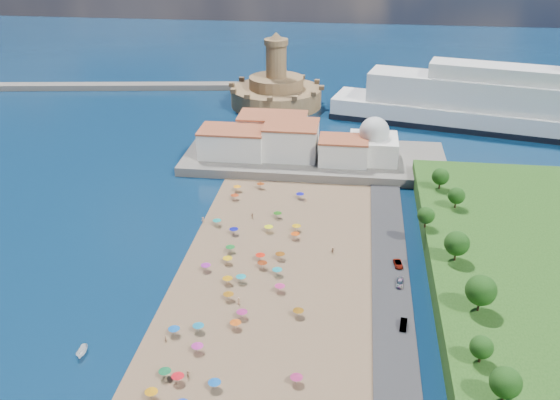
# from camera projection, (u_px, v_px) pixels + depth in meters

# --- Properties ---
(ground) EXTENTS (700.00, 700.00, 0.00)m
(ground) POSITION_uv_depth(u_px,v_px,m) (251.00, 272.00, 153.69)
(ground) COLOR #071938
(ground) RESTS_ON ground
(terrace) EXTENTS (90.00, 36.00, 3.00)m
(terrace) POSITION_uv_depth(u_px,v_px,m) (314.00, 159.00, 217.18)
(terrace) COLOR #59544C
(terrace) RESTS_ON ground
(jetty) EXTENTS (18.00, 70.00, 2.40)m
(jetty) POSITION_uv_depth(u_px,v_px,m) (267.00, 125.00, 251.10)
(jetty) COLOR #59544C
(jetty) RESTS_ON ground
(breakwater) EXTENTS (199.03, 34.77, 2.60)m
(breakwater) POSITION_uv_depth(u_px,v_px,m) (80.00, 86.00, 302.40)
(breakwater) COLOR #59544C
(breakwater) RESTS_ON ground
(waterfront_buildings) EXTENTS (57.00, 29.00, 11.00)m
(waterfront_buildings) POSITION_uv_depth(u_px,v_px,m) (277.00, 139.00, 216.47)
(waterfront_buildings) COLOR silver
(waterfront_buildings) RESTS_ON terrace
(domed_building) EXTENTS (16.00, 16.00, 15.00)m
(domed_building) POSITION_uv_depth(u_px,v_px,m) (374.00, 143.00, 209.89)
(domed_building) COLOR silver
(domed_building) RESTS_ON terrace
(fortress) EXTENTS (40.00, 40.00, 32.40)m
(fortress) POSITION_uv_depth(u_px,v_px,m) (276.00, 91.00, 275.55)
(fortress) COLOR #926F49
(fortress) RESTS_ON ground
(cruise_ship) EXTENTS (144.56, 53.53, 31.35)m
(cruise_ship) POSITION_uv_depth(u_px,v_px,m) (513.00, 108.00, 243.77)
(cruise_ship) COLOR black
(cruise_ship) RESTS_ON ground
(beach_parasols) EXTENTS (31.14, 118.55, 2.20)m
(beach_parasols) POSITION_uv_depth(u_px,v_px,m) (235.00, 298.00, 139.79)
(beach_parasols) COLOR gray
(beach_parasols) RESTS_ON beach
(beachgoers) EXTENTS (38.69, 89.36, 1.84)m
(beachgoers) POSITION_uv_depth(u_px,v_px,m) (258.00, 269.00, 152.80)
(beachgoers) COLOR tan
(beachgoers) RESTS_ON beach
(parked_cars) EXTENTS (2.57, 29.21, 1.36)m
(parked_cars) POSITION_uv_depth(u_px,v_px,m) (400.00, 286.00, 145.54)
(parked_cars) COLOR gray
(parked_cars) RESTS_ON promenade
(hillside_trees) EXTENTS (13.87, 109.42, 8.21)m
(hillside_trees) POSITION_uv_depth(u_px,v_px,m) (465.00, 267.00, 136.32)
(hillside_trees) COLOR #382314
(hillside_trees) RESTS_ON hillside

